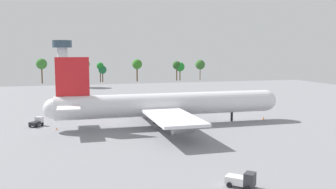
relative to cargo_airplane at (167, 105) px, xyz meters
name	(u,v)px	position (x,y,z in m)	size (l,w,h in m)	color
ground_plane	(168,125)	(0.29, 0.00, -5.80)	(269.67, 269.67, 0.00)	gray
cargo_airplane	(167,105)	(0.00, 0.00, 0.00)	(67.42, 53.98, 19.23)	silver
pushback_tractor	(178,103)	(13.63, 33.42, -4.54)	(4.90, 3.92, 2.49)	silver
maintenance_van	(37,122)	(-35.41, 7.84, -4.65)	(3.93, 4.47, 2.47)	silver
fuel_truck	(104,106)	(-14.20, 33.94, -4.67)	(4.11, 4.21, 2.16)	#4C8C4C
cargo_loader	(242,180)	(-1.67, -49.29, -4.63)	(4.60, 4.50, 2.46)	#333338
safety_cone_nose	(263,118)	(30.63, 0.11, -5.39)	(0.58, 0.58, 0.82)	orange
safety_cone_tail	(57,128)	(-30.05, 1.85, -5.50)	(0.42, 0.42, 0.60)	orange
control_tower	(63,58)	(-29.10, 128.80, 11.18)	(11.32, 11.32, 27.29)	silver
tree_line_backdrop	(134,65)	(17.92, 151.76, 5.34)	(116.29, 7.06, 16.24)	#51381E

